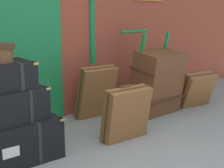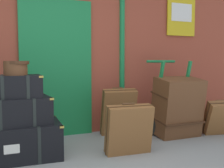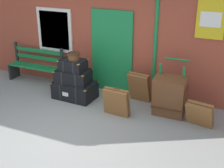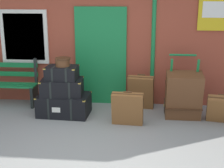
% 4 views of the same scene
% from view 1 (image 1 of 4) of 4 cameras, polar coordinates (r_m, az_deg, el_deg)
% --- Properties ---
extents(brick_facade, '(10.40, 0.35, 3.20)m').
position_cam_1_polar(brick_facade, '(4.48, -16.58, 13.39)').
color(brick_facade, '#9E422D').
rests_on(brick_facade, ground).
extents(steamer_trunk_base, '(1.04, 0.70, 0.43)m').
position_cam_1_polar(steamer_trunk_base, '(3.58, -17.64, -9.07)').
color(steamer_trunk_base, black).
rests_on(steamer_trunk_base, ground).
extents(steamer_trunk_middle, '(0.84, 0.60, 0.33)m').
position_cam_1_polar(steamer_trunk_middle, '(3.45, -18.39, -3.44)').
color(steamer_trunk_middle, black).
rests_on(steamer_trunk_middle, steamer_trunk_base).
extents(porters_trolley, '(0.71, 0.66, 1.18)m').
position_cam_1_polar(porters_trolley, '(5.08, 6.11, -1.47)').
color(porters_trolley, black).
rests_on(porters_trolley, ground).
extents(large_brown_trunk, '(0.70, 0.55, 0.93)m').
position_cam_1_polar(large_brown_trunk, '(4.92, 7.69, 0.37)').
color(large_brown_trunk, brown).
rests_on(large_brown_trunk, ground).
extents(suitcase_caramel, '(0.56, 0.42, 0.76)m').
position_cam_1_polar(suitcase_caramel, '(4.66, -2.73, -1.37)').
color(suitcase_caramel, brown).
rests_on(suitcase_caramel, ground).
extents(suitcase_olive, '(0.60, 0.31, 0.65)m').
position_cam_1_polar(suitcase_olive, '(3.90, 2.44, -5.03)').
color(suitcase_olive, brown).
rests_on(suitcase_olive, ground).
extents(suitcase_charcoal, '(0.60, 0.45, 0.56)m').
position_cam_1_polar(suitcase_charcoal, '(5.39, 14.18, -0.89)').
color(suitcase_charcoal, brown).
rests_on(suitcase_charcoal, ground).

